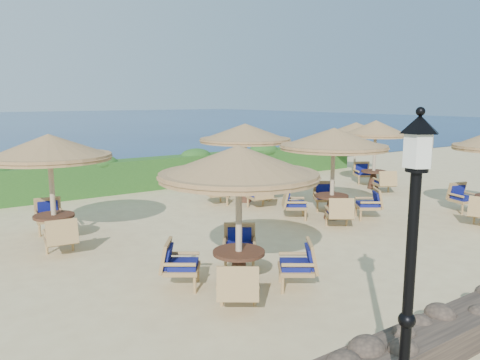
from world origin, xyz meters
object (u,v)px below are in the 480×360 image
at_px(lamp_post, 409,288).
at_px(cafe_set_4, 245,147).
at_px(cafe_set_3, 50,160).
at_px(extra_parasol, 356,127).
at_px(cafe_set_0, 239,190).
at_px(cafe_set_1, 333,154).
at_px(cafe_set_5, 375,139).

xyz_separation_m(lamp_post, cafe_set_4, (4.97, 10.00, 0.34)).
bearing_deg(lamp_post, cafe_set_3, 99.65).
xyz_separation_m(extra_parasol, cafe_set_4, (-7.63, -2.00, -0.28)).
distance_m(lamp_post, cafe_set_0, 4.11).
relative_size(cafe_set_1, cafe_set_3, 1.07).
height_order(extra_parasol, cafe_set_5, cafe_set_5).
height_order(extra_parasol, cafe_set_0, cafe_set_0).
height_order(lamp_post, cafe_set_5, lamp_post).
bearing_deg(cafe_set_1, cafe_set_3, 163.79).
relative_size(cafe_set_0, cafe_set_3, 1.01).
xyz_separation_m(lamp_post, extra_parasol, (12.60, 12.00, 0.62)).
xyz_separation_m(cafe_set_0, cafe_set_5, (9.81, 5.07, 0.09)).
xyz_separation_m(extra_parasol, cafe_set_0, (-11.95, -7.95, -0.32)).
relative_size(cafe_set_0, cafe_set_4, 0.95).
height_order(cafe_set_0, cafe_set_1, same).
height_order(cafe_set_1, cafe_set_5, same).
bearing_deg(lamp_post, cafe_set_4, 63.58).
xyz_separation_m(cafe_set_1, cafe_set_5, (4.73, 2.41, 0.05)).
relative_size(cafe_set_4, cafe_set_5, 1.10).
relative_size(cafe_set_0, cafe_set_1, 0.94).
relative_size(extra_parasol, cafe_set_3, 0.83).
relative_size(lamp_post, cafe_set_3, 1.15).
relative_size(cafe_set_1, cafe_set_4, 1.01).
distance_m(extra_parasol, cafe_set_4, 7.90).
relative_size(extra_parasol, cafe_set_4, 0.78).
height_order(lamp_post, cafe_set_3, lamp_post).
bearing_deg(cafe_set_1, cafe_set_0, -152.44).
distance_m(extra_parasol, cafe_set_0, 14.36).
relative_size(cafe_set_1, cafe_set_5, 1.11).
bearing_deg(cafe_set_1, extra_parasol, 37.67).
relative_size(cafe_set_0, cafe_set_5, 1.04).
height_order(cafe_set_1, cafe_set_3, same).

